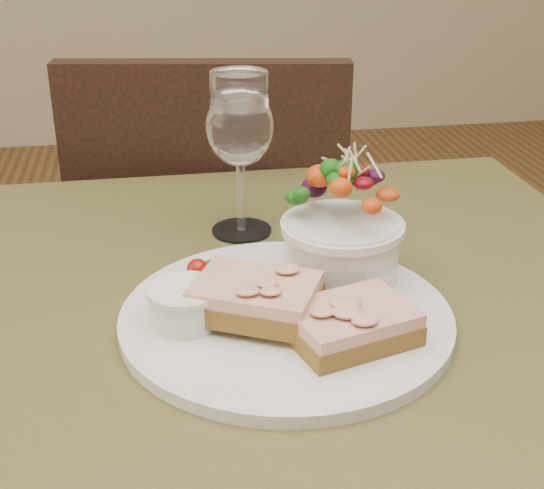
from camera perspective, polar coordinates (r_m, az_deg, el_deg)
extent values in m
cube|color=#453A1D|center=(0.74, 0.45, -6.41)|extent=(0.80, 0.80, 0.04)
cylinder|color=black|center=(1.25, -18.66, -14.08)|extent=(0.05, 0.05, 0.71)
cylinder|color=black|center=(1.31, 12.80, -11.23)|extent=(0.05, 0.05, 0.71)
cube|color=black|center=(1.42, -4.00, -2.85)|extent=(0.48, 0.48, 0.04)
cube|color=black|center=(1.15, -4.89, 2.58)|extent=(0.42, 0.11, 0.45)
cube|color=black|center=(1.54, -3.75, -10.26)|extent=(0.41, 0.41, 0.45)
cylinder|color=white|center=(0.71, 1.06, -5.51)|extent=(0.31, 0.31, 0.01)
cube|color=#4C2F14|center=(0.66, 5.92, -6.40)|extent=(0.12, 0.10, 0.02)
cube|color=#FFF4C1|center=(0.66, 5.98, -5.27)|extent=(0.12, 0.10, 0.01)
cube|color=#4C2F14|center=(0.68, -1.25, -4.43)|extent=(0.13, 0.12, 0.02)
cube|color=#FFF4C1|center=(0.68, -1.26, -3.29)|extent=(0.13, 0.12, 0.01)
cylinder|color=white|center=(0.68, -6.57, -4.56)|extent=(0.06, 0.06, 0.04)
cylinder|color=brown|center=(0.68, -6.63, -3.45)|extent=(0.05, 0.05, 0.01)
cylinder|color=white|center=(0.75, 5.25, -0.36)|extent=(0.11, 0.11, 0.06)
ellipsoid|color=#113E0B|center=(0.73, 5.42, 3.60)|extent=(0.10, 0.10, 0.06)
ellipsoid|color=#113E0B|center=(0.77, -4.56, -1.80)|extent=(0.04, 0.04, 0.01)
sphere|color=#990F08|center=(0.76, -5.62, -1.89)|extent=(0.02, 0.02, 0.02)
cylinder|color=white|center=(0.89, -2.30, 1.07)|extent=(0.07, 0.07, 0.00)
cylinder|color=white|center=(0.87, -2.35, 3.88)|extent=(0.01, 0.01, 0.09)
ellipsoid|color=white|center=(0.85, -2.45, 8.91)|extent=(0.08, 0.08, 0.09)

